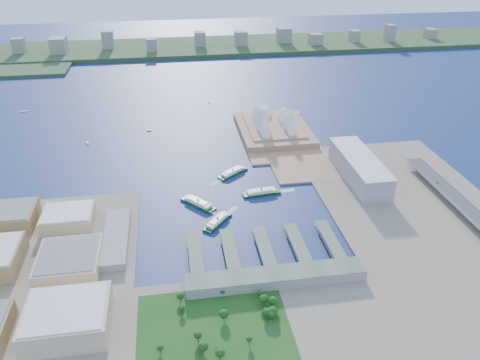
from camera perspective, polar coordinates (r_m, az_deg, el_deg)
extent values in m
plane|color=#111D4F|center=(637.05, 0.35, -4.71)|extent=(3000.00, 3000.00, 0.00)
cube|color=gray|center=(570.37, -24.00, -12.14)|extent=(220.00, 390.00, 3.00)
cube|color=gray|center=(478.63, 4.61, -18.44)|extent=(720.00, 180.00, 3.00)
cube|color=gray|center=(673.73, 21.75, -4.84)|extent=(240.00, 500.00, 3.00)
cube|color=#987353|center=(880.10, 4.56, 5.30)|extent=(135.00, 220.00, 3.00)
cube|color=#2D4926|center=(1545.23, -5.72, 15.82)|extent=(2200.00, 260.00, 12.00)
cube|color=gray|center=(744.01, 14.33, 1.42)|extent=(45.00, 155.00, 35.00)
cube|color=gray|center=(528.49, 4.40, -11.77)|extent=(200.00, 28.00, 12.00)
imported|color=slate|center=(749.81, 22.93, -0.29)|extent=(1.86, 4.57, 1.32)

